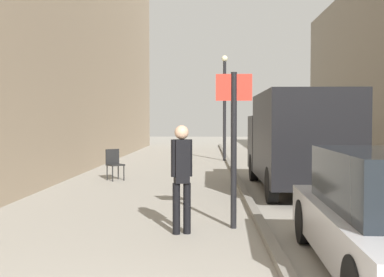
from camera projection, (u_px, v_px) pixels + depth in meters
ground_plane at (186, 178)px, 14.78m from camera, size 80.00×80.00×0.00m
kerb_strip at (236, 176)px, 14.73m from camera, size 0.16×40.00×0.12m
pedestrian_main_foreground at (182, 171)px, 7.43m from camera, size 0.33×0.24×1.73m
delivery_van at (297, 139)px, 12.09m from camera, size 2.05×5.52×2.48m
street_sign_post at (234, 136)px, 7.81m from camera, size 0.60×0.10×2.60m
lamp_post at (225, 101)px, 21.28m from camera, size 0.28×0.28×4.76m
cafe_chair_near_window at (114, 162)px, 14.28m from camera, size 0.62×0.62×0.94m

